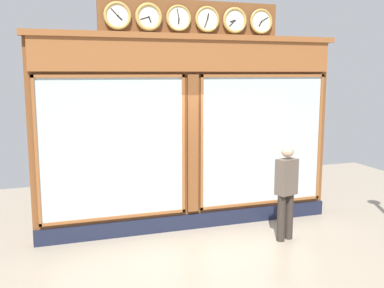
{
  "coord_description": "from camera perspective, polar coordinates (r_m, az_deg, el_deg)",
  "views": [
    {
      "loc": [
        2.52,
        7.58,
        2.89
      ],
      "look_at": [
        0.0,
        0.0,
        1.61
      ],
      "focal_mm": 41.49,
      "sensor_mm": 36.0,
      "label": 1
    }
  ],
  "objects": [
    {
      "name": "shop_facade",
      "position": [
        8.17,
        -0.28,
        1.75
      ],
      "size": [
        5.74,
        0.42,
        4.14
      ],
      "color": "brown",
      "rests_on": "ground_plane"
    },
    {
      "name": "pedestrian",
      "position": [
        7.84,
        12.01,
        -5.56
      ],
      "size": [
        0.41,
        0.32,
        1.69
      ],
      "color": "#312A24",
      "rests_on": "ground_plane"
    }
  ]
}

